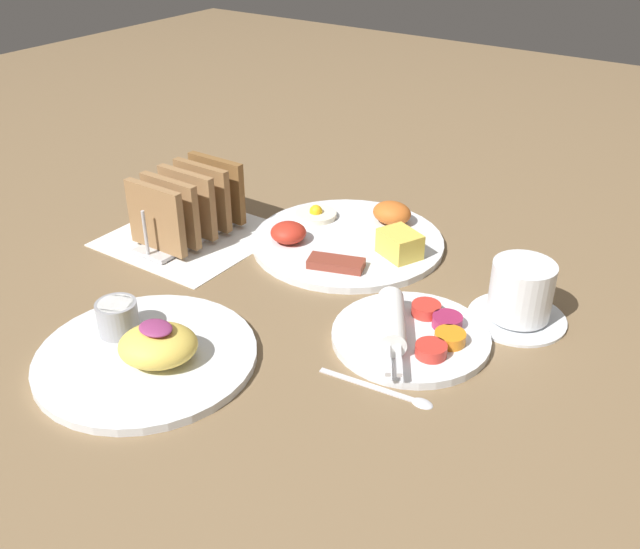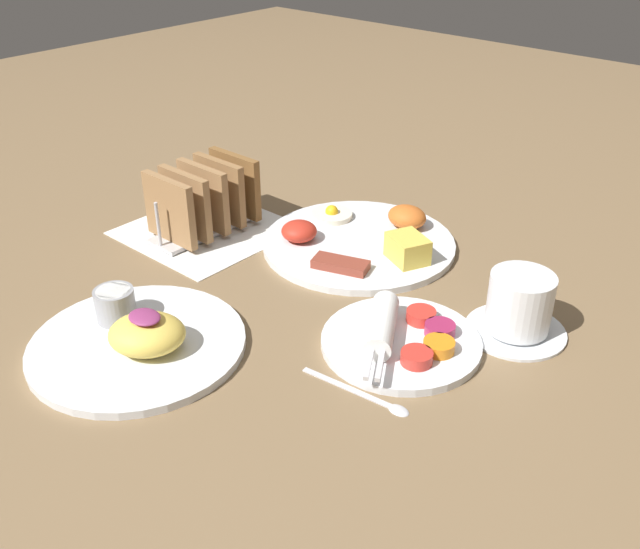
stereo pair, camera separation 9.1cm
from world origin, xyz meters
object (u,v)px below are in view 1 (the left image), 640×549
Objects in this scene: plate_foreground at (146,349)px; coffee_cup at (521,295)px; plate_condiments at (411,333)px; plate_breakfast at (350,238)px; toast_rack at (188,206)px.

plate_foreground is 2.08× the size of coffee_cup.
plate_breakfast is at bearing 138.89° from plate_condiments.
plate_foreground reaches higher than plate_breakfast.
toast_rack is 0.49m from coffee_cup.
plate_breakfast is 2.34× the size of coffee_cup.
coffee_cup is at bearing -10.54° from plate_breakfast.
plate_condiments is 0.79× the size of plate_foreground.
plate_breakfast is 0.25m from plate_condiments.
toast_rack reaches higher than plate_foreground.
plate_condiments is 0.15m from coffee_cup.
plate_foreground is (-0.23, -0.20, 0.00)m from plate_condiments.
toast_rack is at bearing 172.93° from plate_condiments.
plate_breakfast is at bearing 169.46° from coffee_cup.
plate_breakfast is 1.12× the size of plate_foreground.
plate_condiments is at bearing -41.11° from plate_breakfast.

